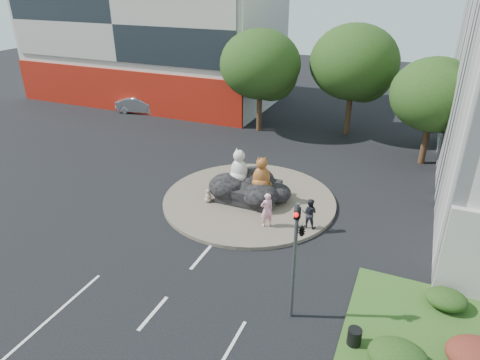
% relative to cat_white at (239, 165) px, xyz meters
% --- Properties ---
extents(ground, '(120.00, 120.00, 0.00)m').
position_rel_cat_white_xyz_m(ground, '(0.73, -10.21, -2.11)').
color(ground, black).
rests_on(ground, ground).
extents(roundabout_island, '(10.00, 10.00, 0.20)m').
position_rel_cat_white_xyz_m(roundabout_island, '(0.73, -0.21, -2.01)').
color(roundabout_island, brown).
rests_on(roundabout_island, ground).
extents(rock_plinth, '(3.20, 2.60, 0.90)m').
position_rel_cat_white_xyz_m(rock_plinth, '(0.73, -0.21, -1.46)').
color(rock_plinth, black).
rests_on(rock_plinth, roundabout_island).
extents(shophouse_block, '(25.20, 12.30, 17.40)m').
position_rel_cat_white_xyz_m(shophouse_block, '(-17.27, 17.71, 4.08)').
color(shophouse_block, beige).
rests_on(shophouse_block, ground).
extents(tree_left, '(6.46, 6.46, 8.27)m').
position_rel_cat_white_xyz_m(tree_left, '(-3.20, 11.86, 3.14)').
color(tree_left, '#382314').
rests_on(tree_left, ground).
extents(tree_mid, '(6.84, 6.84, 8.76)m').
position_rel_cat_white_xyz_m(tree_mid, '(3.80, 13.86, 3.45)').
color(tree_mid, '#382314').
rests_on(tree_mid, ground).
extents(tree_right, '(5.70, 5.70, 7.30)m').
position_rel_cat_white_xyz_m(tree_right, '(9.80, 9.86, 2.52)').
color(tree_right, '#382314').
rests_on(tree_right, ground).
extents(hedge_near_green, '(2.00, 1.60, 0.90)m').
position_rel_cat_white_xyz_m(hedge_near_green, '(9.73, -9.21, -1.54)').
color(hedge_near_green, '#173611').
rests_on(hedge_near_green, grass_verge).
extents(hedge_back_green, '(1.60, 1.28, 0.72)m').
position_rel_cat_white_xyz_m(hedge_back_green, '(11.23, -5.41, -1.63)').
color(hedge_back_green, '#173611').
rests_on(hedge_back_green, grass_verge).
extents(traffic_light, '(0.44, 1.24, 5.00)m').
position_rel_cat_white_xyz_m(traffic_light, '(5.82, -8.21, 1.51)').
color(traffic_light, '#595B60').
rests_on(traffic_light, ground).
extents(cat_white, '(1.52, 1.43, 2.01)m').
position_rel_cat_white_xyz_m(cat_white, '(0.00, 0.00, 0.00)').
color(cat_white, beige).
rests_on(cat_white, rock_plinth).
extents(cat_tabby, '(1.46, 1.40, 1.86)m').
position_rel_cat_white_xyz_m(cat_tabby, '(1.47, -0.24, -0.07)').
color(cat_tabby, '#A15B21').
rests_on(cat_tabby, rock_plinth).
extents(kitten_calico, '(0.64, 0.63, 0.81)m').
position_rel_cat_white_xyz_m(kitten_calico, '(-1.29, -1.50, -1.50)').
color(kitten_calico, beige).
rests_on(kitten_calico, roundabout_island).
extents(kitten_white, '(0.68, 0.65, 0.86)m').
position_rel_cat_white_xyz_m(kitten_white, '(2.13, -0.61, -1.47)').
color(kitten_white, silver).
rests_on(kitten_white, roundabout_island).
extents(pedestrian_pink, '(0.80, 0.80, 1.88)m').
position_rel_cat_white_xyz_m(pedestrian_pink, '(2.68, -2.64, -0.97)').
color(pedestrian_pink, pink).
rests_on(pedestrian_pink, roundabout_island).
extents(pedestrian_dark, '(0.79, 0.62, 1.62)m').
position_rel_cat_white_xyz_m(pedestrian_dark, '(4.73, -1.91, -1.10)').
color(pedestrian_dark, '#22222A').
rests_on(pedestrian_dark, roundabout_island).
extents(parked_car, '(4.87, 2.47, 1.53)m').
position_rel_cat_white_xyz_m(parked_car, '(-15.45, 12.15, -1.34)').
color(parked_car, '#97999E').
rests_on(parked_car, ground).
extents(litter_bin, '(0.62, 0.62, 0.65)m').
position_rel_cat_white_xyz_m(litter_bin, '(8.23, -8.76, -1.66)').
color(litter_bin, black).
rests_on(litter_bin, grass_verge).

